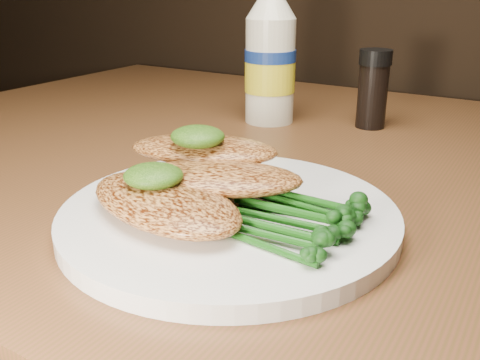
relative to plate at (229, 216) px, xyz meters
The scene contains 9 objects.
plate is the anchor object (origin of this frame).
chicken_front 0.06m from the plate, 130.08° to the right, with size 0.16×0.08×0.02m, color #CB8440.
chicken_mid 0.03m from the plate, 150.05° to the left, with size 0.14×0.07×0.02m, color #CB8440.
chicken_back 0.08m from the plate, 140.38° to the left, with size 0.14×0.07×0.02m, color #CB8440.
pesto_front 0.07m from the plate, 141.73° to the right, with size 0.05×0.04×0.02m, color #133808.
pesto_back 0.08m from the plate, 148.85° to the left, with size 0.05×0.05×0.02m, color #133808.
broccolini_bundle 0.05m from the plate, ahead, with size 0.13×0.10×0.02m, color #144A10, non-canonical shape.
mayo_bottle 0.35m from the plate, 112.71° to the left, with size 0.07×0.07×0.20m, color white, non-canonical shape.
pepper_grinder 0.36m from the plate, 89.69° to the left, with size 0.04×0.04×0.10m, color black, non-canonical shape.
Camera 1 is at (0.25, 0.51, 0.94)m, focal length 39.94 mm.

